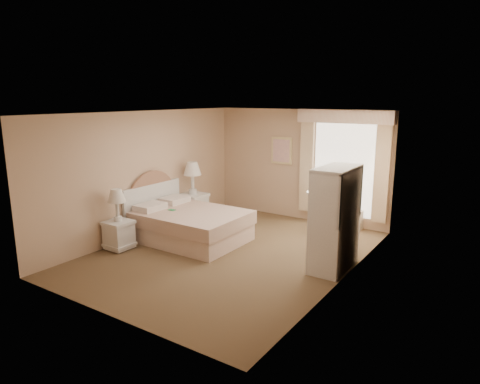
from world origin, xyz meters
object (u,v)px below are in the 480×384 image
Objects in this scene: round_table at (323,204)px; cafe_chair at (342,219)px; bed at (188,223)px; armoire at (335,227)px; nightstand_near at (118,227)px; nightstand_far at (193,200)px.

round_table is 1.35m from cafe_chair.
armoire reaches higher than bed.
bed reaches higher than nightstand_near.
nightstand_near is 1.45× the size of round_table.
bed is 2.14× the size of cafe_chair.
bed is 1.86× the size of nightstand_near.
bed is at bearing -129.68° from round_table.
bed is 2.97m from armoire.
nightstand_far is at bearing 167.48° from armoire.
round_table is (1.89, 2.27, 0.18)m from bed.
nightstand_far is 3.42m from cafe_chair.
armoire is (2.94, 0.23, 0.37)m from bed.
bed is 1.55× the size of nightstand_far.
nightstand_near is 4.27m from round_table.
nightstand_far reaches higher than nightstand_near.
nightstand_near is 0.66× the size of armoire.
bed is at bearing -175.61° from armoire.
bed is at bearing -145.31° from cafe_chair.
cafe_chair reaches higher than round_table.
cafe_chair is 0.58× the size of armoire.
round_table is at bearing 117.18° from armoire.
bed is 2.96m from round_table.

